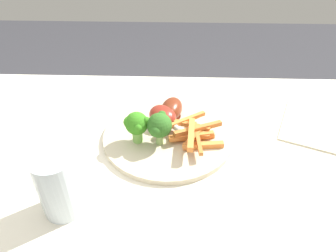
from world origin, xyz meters
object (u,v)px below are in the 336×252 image
carrot_fries_pile (194,134)px  chicken_drumstick_far (171,110)px  broccoli_floret_front (159,126)px  water_glass (59,185)px  dinner_plate (168,136)px  dining_table (140,191)px  broccoli_floret_middle (138,124)px  chicken_drumstick_near (164,117)px

carrot_fries_pile → chicken_drumstick_far: (0.05, -0.08, 0.00)m
broccoli_floret_front → water_glass: 0.22m
dinner_plate → broccoli_floret_front: (0.02, 0.03, 0.05)m
dining_table → dinner_plate: 0.14m
broccoli_floret_middle → chicken_drumstick_far: bearing=-126.9°
chicken_drumstick_near → dining_table: bearing=60.8°
broccoli_floret_middle → dining_table: bearing=86.8°
broccoli_floret_middle → water_glass: bearing=57.5°
dining_table → water_glass: (0.10, 0.13, 0.16)m
dining_table → broccoli_floret_middle: size_ratio=16.86×
carrot_fries_pile → water_glass: 0.28m
dinner_plate → chicken_drumstick_near: chicken_drumstick_near is taller
carrot_fries_pile → chicken_drumstick_near: bearing=-39.9°
carrot_fries_pile → chicken_drumstick_far: bearing=-59.3°
water_glass → broccoli_floret_front: bearing=-133.4°
carrot_fries_pile → broccoli_floret_front: bearing=10.5°
carrot_fries_pile → water_glass: size_ratio=1.22×
chicken_drumstick_near → broccoli_floret_middle: bearing=49.9°
broccoli_floret_front → water_glass: bearing=46.6°
broccoli_floret_middle → water_glass: size_ratio=0.61×
carrot_fries_pile → water_glass: (0.22, 0.17, 0.03)m
dining_table → broccoli_floret_middle: (-0.00, -0.03, 0.16)m
dinner_plate → broccoli_floret_middle: bearing=23.8°
dining_table → chicken_drumstick_far: 0.20m
dining_table → dinner_plate: size_ratio=4.17×
broccoli_floret_front → chicken_drumstick_far: 0.10m
broccoli_floret_middle → chicken_drumstick_far: 0.11m
carrot_fries_pile → broccoli_floret_middle: bearing=2.5°
chicken_drumstick_far → water_glass: (0.17, 0.25, 0.02)m
dining_table → carrot_fries_pile: 0.18m
chicken_drumstick_far → broccoli_floret_front: bearing=76.9°
water_glass → carrot_fries_pile: bearing=-142.2°
broccoli_floret_middle → chicken_drumstick_near: size_ratio=0.64×
broccoli_floret_front → chicken_drumstick_near: size_ratio=0.66×
dining_table → carrot_fries_pile: size_ratio=8.46×
water_glass → chicken_drumstick_near: bearing=-124.6°
dining_table → broccoli_floret_front: bearing=-151.3°
dining_table → chicken_drumstick_far: bearing=-119.3°
broccoli_floret_middle → carrot_fries_pile: 0.12m
chicken_drumstick_far → water_glass: bearing=55.9°
broccoli_floret_front → broccoli_floret_middle: size_ratio=1.05×
dining_table → chicken_drumstick_far: (-0.07, -0.12, 0.14)m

